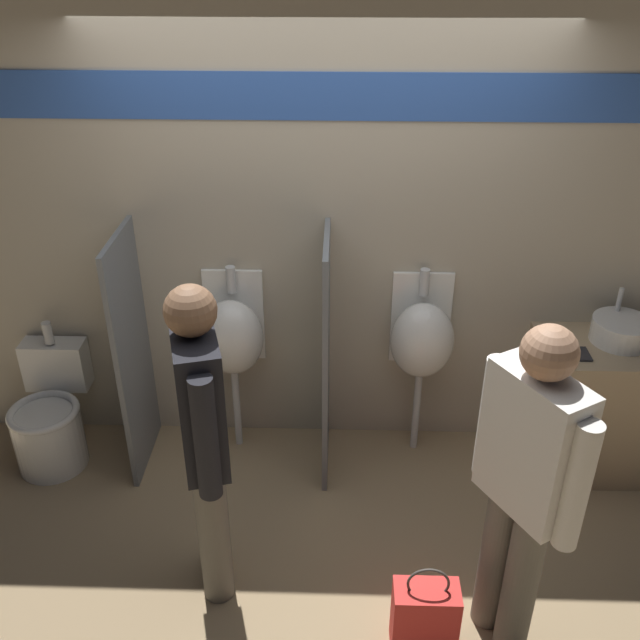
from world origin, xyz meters
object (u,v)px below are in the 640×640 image
at_px(sink_basin, 621,330).
at_px(urinal_far, 422,339).
at_px(urinal_near_counter, 232,336).
at_px(toilet, 51,420).
at_px(person_with_lanyard, 525,483).
at_px(person_in_vest, 203,436).
at_px(cell_phone, 583,354).
at_px(shopping_bag, 425,618).

distance_m(sink_basin, urinal_far, 1.11).
height_order(sink_basin, urinal_near_counter, urinal_near_counter).
distance_m(toilet, person_with_lanyard, 2.82).
distance_m(urinal_near_counter, urinal_far, 1.11).
height_order(urinal_near_counter, urinal_far, same).
relative_size(sink_basin, person_in_vest, 0.20).
distance_m(sink_basin, cell_phone, 0.30).
xyz_separation_m(sink_basin, shopping_bag, (-1.18, -1.36, -0.71)).
height_order(person_in_vest, shopping_bag, person_in_vest).
bearing_deg(person_with_lanyard, urinal_near_counter, 15.34).
distance_m(cell_phone, urinal_near_counter, 1.97).
bearing_deg(person_with_lanyard, sink_basin, -63.62).
xyz_separation_m(urinal_far, toilet, (-2.21, -0.18, -0.50)).
relative_size(sink_basin, cell_phone, 2.38).
distance_m(toilet, person_in_vest, 1.58).
xyz_separation_m(urinal_far, person_with_lanyard, (0.29, -1.33, 0.13)).
bearing_deg(person_in_vest, toilet, 35.73).
distance_m(toilet, shopping_bag, 2.47).
distance_m(person_in_vest, shopping_bag, 1.28).
height_order(sink_basin, person_with_lanyard, person_with_lanyard).
xyz_separation_m(sink_basin, person_with_lanyard, (-0.81, -1.27, 0.01)).
bearing_deg(sink_basin, urinal_near_counter, 178.26).
relative_size(person_in_vest, person_with_lanyard, 1.01).
bearing_deg(sink_basin, cell_phone, -147.61).
height_order(toilet, person_with_lanyard, person_with_lanyard).
bearing_deg(shopping_bag, person_in_vest, 160.75).
xyz_separation_m(cell_phone, toilet, (-3.06, 0.05, -0.56)).
xyz_separation_m(urinal_near_counter, shopping_bag, (1.03, -1.43, -0.59)).
bearing_deg(toilet, cell_phone, -0.86).
relative_size(sink_basin, urinal_far, 0.28).
bearing_deg(toilet, urinal_far, 4.61).
relative_size(urinal_far, person_with_lanyard, 0.72).
bearing_deg(urinal_far, shopping_bag, -93.15).
bearing_deg(toilet, shopping_bag, -30.43).
bearing_deg(cell_phone, person_with_lanyard, -117.04).
bearing_deg(urinal_far, person_in_vest, -134.83).
bearing_deg(person_in_vest, sink_basin, -80.71).
relative_size(sink_basin, person_with_lanyard, 0.20).
xyz_separation_m(urinal_far, shopping_bag, (-0.08, -1.43, -0.59)).
relative_size(sink_basin, shopping_bag, 0.66).
distance_m(person_with_lanyard, shopping_bag, 0.81).
bearing_deg(sink_basin, shopping_bag, -130.83).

